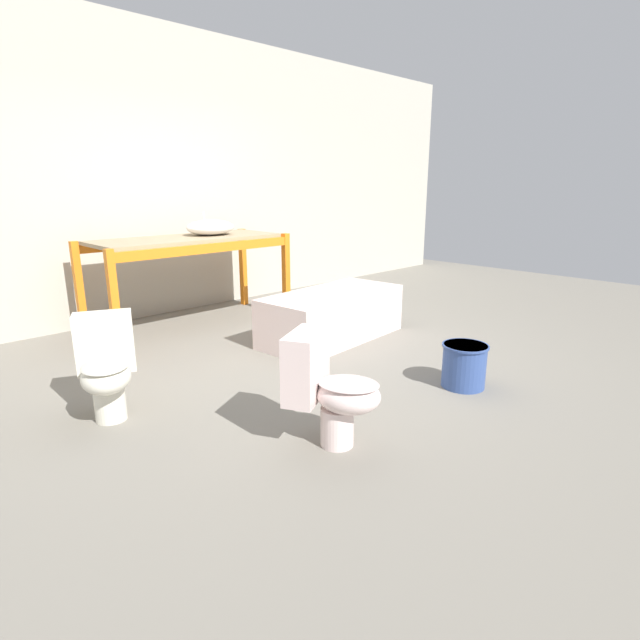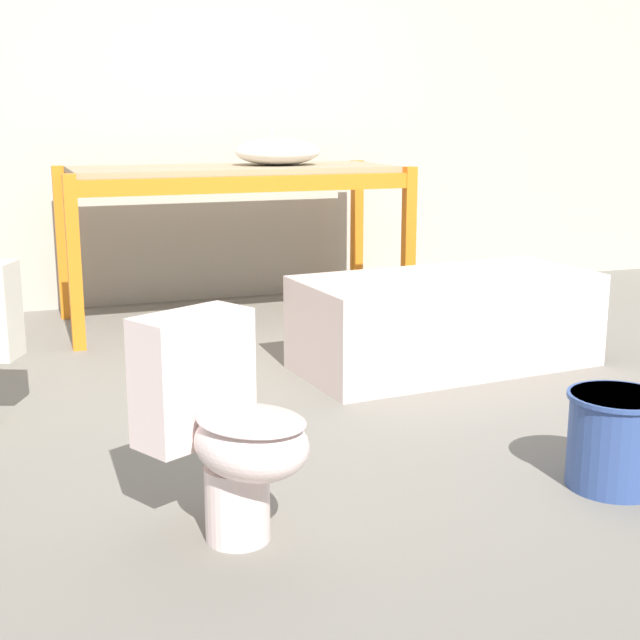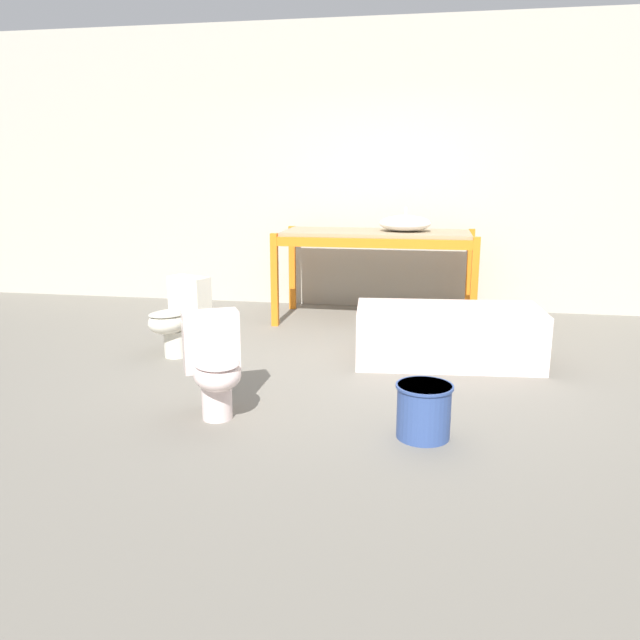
% 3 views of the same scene
% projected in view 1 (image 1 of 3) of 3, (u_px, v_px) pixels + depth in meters
% --- Properties ---
extents(ground_plane, '(12.00, 12.00, 0.00)m').
position_uv_depth(ground_plane, '(292.00, 358.00, 4.44)').
color(ground_plane, slate).
extents(warehouse_wall_rear, '(10.80, 0.08, 3.20)m').
position_uv_depth(warehouse_wall_rear, '(153.00, 175.00, 5.62)').
color(warehouse_wall_rear, '#B2AD9E').
rests_on(warehouse_wall_rear, ground_plane).
extents(shelving_rack, '(2.07, 0.90, 0.96)m').
position_uv_depth(shelving_rack, '(188.00, 249.00, 5.27)').
color(shelving_rack, orange).
rests_on(shelving_rack, ground_plane).
extents(sink_basin, '(0.53, 0.45, 0.25)m').
position_uv_depth(sink_basin, '(210.00, 227.00, 5.42)').
color(sink_basin, white).
rests_on(sink_basin, shelving_rack).
extents(bathtub_main, '(1.56, 0.81, 0.48)m').
position_uv_depth(bathtub_main, '(332.00, 312.00, 4.94)').
color(bathtub_main, silver).
rests_on(bathtub_main, ground_plane).
extents(toilet_near, '(0.54, 0.63, 0.68)m').
position_uv_depth(toilet_near, '(329.00, 387.00, 2.89)').
color(toilet_near, silver).
rests_on(toilet_near, ground_plane).
extents(toilet_far, '(0.52, 0.62, 0.68)m').
position_uv_depth(toilet_far, '(106.00, 365.00, 3.24)').
color(toilet_far, silver).
rests_on(toilet_far, ground_plane).
extents(bucket_white, '(0.35, 0.35, 0.33)m').
position_uv_depth(bucket_white, '(464.00, 365.00, 3.78)').
color(bucket_white, '#334C8C').
rests_on(bucket_white, ground_plane).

